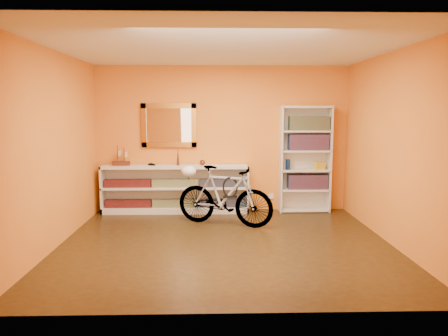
{
  "coord_description": "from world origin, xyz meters",
  "views": [
    {
      "loc": [
        -0.16,
        -5.52,
        1.79
      ],
      "look_at": [
        0.0,
        0.7,
        0.95
      ],
      "focal_mm": 33.46,
      "sensor_mm": 36.0,
      "label": 1
    }
  ],
  "objects_px": {
    "console_unit": "(176,189)",
    "helmet": "(189,171)",
    "bicycle": "(225,196)",
    "bookcase": "(305,159)"
  },
  "relations": [
    {
      "from": "bookcase",
      "to": "bicycle",
      "type": "xyz_separation_m",
      "value": [
        -1.46,
        -0.91,
        -0.48
      ]
    },
    {
      "from": "bookcase",
      "to": "helmet",
      "type": "relative_size",
      "value": 7.73
    },
    {
      "from": "console_unit",
      "to": "helmet",
      "type": "distance_m",
      "value": 0.82
    },
    {
      "from": "bicycle",
      "to": "helmet",
      "type": "bearing_deg",
      "value": 90.0
    },
    {
      "from": "console_unit",
      "to": "bicycle",
      "type": "height_order",
      "value": "bicycle"
    },
    {
      "from": "console_unit",
      "to": "bookcase",
      "type": "relative_size",
      "value": 1.37
    },
    {
      "from": "bookcase",
      "to": "helmet",
      "type": "bearing_deg",
      "value": -161.58
    },
    {
      "from": "console_unit",
      "to": "bookcase",
      "type": "bearing_deg",
      "value": 0.62
    },
    {
      "from": "bicycle",
      "to": "helmet",
      "type": "relative_size",
      "value": 6.57
    },
    {
      "from": "bicycle",
      "to": "helmet",
      "type": "xyz_separation_m",
      "value": [
        -0.57,
        0.23,
        0.36
      ]
    }
  ]
}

